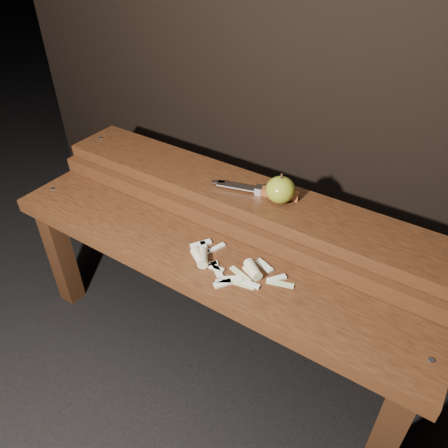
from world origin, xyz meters
The scene contains 6 objects.
ground centered at (0.00, 0.00, 0.00)m, with size 60.00×60.00×0.00m, color black.
bench_front_tier centered at (0.00, -0.06, 0.35)m, with size 1.20×0.20×0.42m.
bench_rear_tier centered at (0.00, 0.17, 0.41)m, with size 1.20×0.21×0.50m.
apple centered at (0.10, 0.17, 0.53)m, with size 0.08×0.08×0.08m.
knife centered at (0.06, 0.18, 0.51)m, with size 0.24×0.08×0.02m.
apple_scraps centered at (0.07, -0.05, 0.43)m, with size 0.29×0.15×0.03m.
Camera 1 is at (0.50, -0.70, 1.16)m, focal length 35.00 mm.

